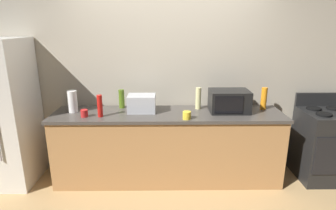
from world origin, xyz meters
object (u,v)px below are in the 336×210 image
(refrigerator, at_px, (1,113))
(stove_range, at_px, (323,145))
(paper_towel_roll, at_px, (72,101))
(mug_yellow, at_px, (187,115))
(bottle_vinegar, at_px, (198,98))
(bottle_dish_soap, at_px, (264,98))
(bottle_hot_sauce, at_px, (100,106))
(mug_red, at_px, (84,113))
(toaster_oven, at_px, (142,103))
(bottle_olive_oil, at_px, (122,99))
(microwave, at_px, (229,101))

(refrigerator, relative_size, stove_range, 1.67)
(refrigerator, height_order, stove_range, refrigerator)
(paper_towel_roll, xyz_separation_m, mug_yellow, (1.39, -0.29, -0.09))
(bottle_vinegar, distance_m, bottle_dish_soap, 0.83)
(stove_range, height_order, bottle_vinegar, bottle_vinegar)
(stove_range, height_order, bottle_hot_sauce, bottle_hot_sauce)
(mug_red, bearing_deg, mug_yellow, -4.45)
(refrigerator, bearing_deg, toaster_oven, 2.00)
(refrigerator, relative_size, bottle_vinegar, 6.48)
(refrigerator, bearing_deg, bottle_olive_oil, 8.74)
(refrigerator, distance_m, paper_towel_roll, 0.88)
(refrigerator, bearing_deg, bottle_hot_sauce, -6.24)
(toaster_oven, height_order, bottle_vinegar, bottle_vinegar)
(bottle_vinegar, bearing_deg, bottle_hot_sauce, -165.61)
(bottle_olive_oil, bearing_deg, microwave, -7.36)
(microwave, relative_size, mug_red, 5.53)
(bottle_vinegar, relative_size, bottle_hot_sauce, 1.06)
(toaster_oven, height_order, mug_red, toaster_oven)
(bottle_hot_sauce, bearing_deg, toaster_oven, 22.65)
(bottle_olive_oil, bearing_deg, toaster_oven, -30.89)
(refrigerator, distance_m, bottle_vinegar, 2.45)
(stove_range, bearing_deg, microwave, 177.78)
(bottle_hot_sauce, bearing_deg, bottle_vinegar, 14.39)
(bottle_olive_oil, relative_size, bottle_hot_sauce, 0.92)
(bottle_vinegar, height_order, bottle_hot_sauce, bottle_vinegar)
(microwave, height_order, bottle_dish_soap, bottle_dish_soap)
(mug_red, bearing_deg, bottle_olive_oil, 43.28)
(mug_yellow, bearing_deg, refrigerator, 174.07)
(toaster_oven, height_order, bottle_olive_oil, bottle_olive_oil)
(stove_range, distance_m, bottle_dish_soap, 0.98)
(bottle_dish_soap, height_order, mug_yellow, bottle_dish_soap)
(refrigerator, distance_m, stove_range, 4.07)
(toaster_oven, bearing_deg, bottle_olive_oil, 149.11)
(bottle_vinegar, bearing_deg, bottle_dish_soap, -1.88)
(microwave, xyz_separation_m, bottle_hot_sauce, (-1.56, -0.18, -0.00))
(toaster_oven, height_order, bottle_dish_soap, bottle_dish_soap)
(refrigerator, relative_size, bottle_dish_soap, 6.35)
(stove_range, relative_size, bottle_olive_oil, 4.47)
(stove_range, distance_m, bottle_olive_oil, 2.67)
(stove_range, distance_m, microwave, 1.37)
(microwave, distance_m, bottle_olive_oil, 1.37)
(microwave, bearing_deg, toaster_oven, 179.36)
(paper_towel_roll, relative_size, bottle_dish_soap, 0.95)
(refrigerator, height_order, microwave, refrigerator)
(microwave, bearing_deg, paper_towel_roll, 179.93)
(microwave, bearing_deg, mug_red, -173.79)
(paper_towel_roll, height_order, bottle_olive_oil, paper_towel_roll)
(paper_towel_roll, bearing_deg, microwave, -0.07)
(bottle_vinegar, xyz_separation_m, mug_red, (-1.38, -0.31, -0.10))
(bottle_dish_soap, relative_size, bottle_hot_sauce, 1.08)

